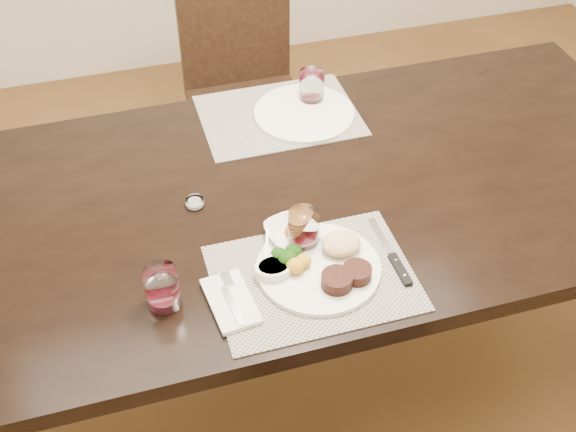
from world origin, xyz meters
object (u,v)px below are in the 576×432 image
object	(u,v)px
cracker_bowl	(292,232)
wine_glass_near	(303,231)
steak_knife	(395,261)
far_plate	(304,113)
chair_far	(243,82)
dinner_plate	(325,265)

from	to	relation	value
cracker_bowl	wine_glass_near	bearing A→B (deg)	-60.04
steak_knife	cracker_bowl	xyz separation A→B (m)	(-0.21, 0.15, 0.01)
cracker_bowl	far_plate	xyz separation A→B (m)	(0.18, 0.49, -0.01)
chair_far	wine_glass_near	distance (m)	1.18
chair_far	wine_glass_near	world-z (taller)	chair_far
chair_far	cracker_bowl	distance (m)	1.14
dinner_plate	wine_glass_near	xyz separation A→B (m)	(-0.02, 0.09, 0.03)
wine_glass_near	far_plate	world-z (taller)	wine_glass_near
steak_knife	wine_glass_near	xyz separation A→B (m)	(-0.19, 0.12, 0.04)
steak_knife	far_plate	world-z (taller)	same
wine_glass_near	far_plate	distance (m)	0.54
cracker_bowl	wine_glass_near	world-z (taller)	wine_glass_near
chair_far	steak_knife	world-z (taller)	chair_far
cracker_bowl	steak_knife	bearing A→B (deg)	-36.01
cracker_bowl	far_plate	size ratio (longest dim) A/B	0.50
far_plate	wine_glass_near	bearing A→B (deg)	-107.57
wine_glass_near	steak_knife	bearing A→B (deg)	-32.24
chair_far	far_plate	size ratio (longest dim) A/B	3.02
dinner_plate	wine_glass_near	distance (m)	0.10
chair_far	cracker_bowl	size ratio (longest dim) A/B	6.05
chair_far	dinner_plate	bearing A→B (deg)	-94.41
steak_knife	cracker_bowl	world-z (taller)	cracker_bowl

